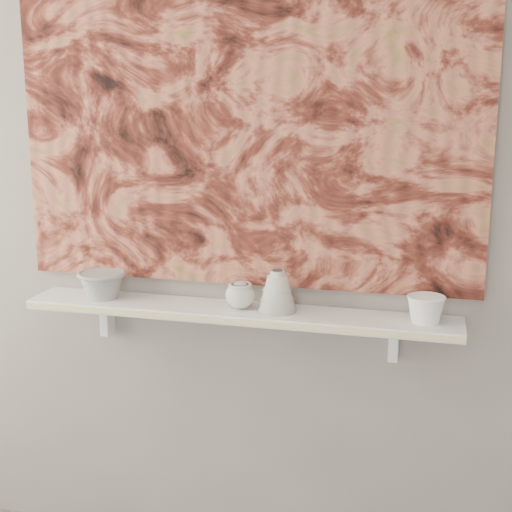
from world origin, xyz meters
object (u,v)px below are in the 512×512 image
(painting, at_px, (244,112))
(cup_cream, at_px, (240,295))
(bowl_white, at_px, (426,309))
(bowl_grey, at_px, (102,284))
(bell_vessel, at_px, (277,291))
(shelf, at_px, (238,313))

(painting, bearing_deg, cup_cream, -83.90)
(cup_cream, bearing_deg, bowl_white, 0.00)
(painting, height_order, cup_cream, painting)
(bowl_grey, bearing_deg, bell_vessel, 0.00)
(shelf, bearing_deg, bowl_white, 0.00)
(bowl_white, bearing_deg, shelf, 180.00)
(shelf, height_order, painting, painting)
(bell_vessel, bearing_deg, bowl_white, 0.00)
(painting, distance_m, cup_cream, 0.57)
(bowl_grey, distance_m, cup_cream, 0.48)
(bowl_grey, bearing_deg, painting, 9.71)
(bowl_white, bearing_deg, bell_vessel, 180.00)
(painting, xyz_separation_m, bowl_white, (0.58, -0.08, -0.57))
(bowl_grey, bearing_deg, cup_cream, 0.00)
(shelf, distance_m, cup_cream, 0.06)
(painting, xyz_separation_m, cup_cream, (0.01, -0.08, -0.57))
(painting, xyz_separation_m, bell_vessel, (0.13, -0.08, -0.54))
(cup_cream, relative_size, bowl_white, 0.81)
(bowl_grey, relative_size, bowl_white, 1.40)
(bowl_white, bearing_deg, cup_cream, 180.00)
(bowl_grey, xyz_separation_m, bowl_white, (1.05, 0.00, -0.00))
(bell_vessel, bearing_deg, shelf, 180.00)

